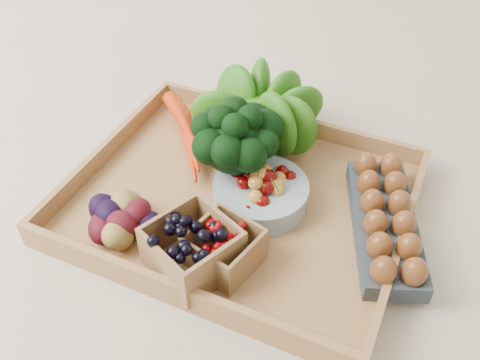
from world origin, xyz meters
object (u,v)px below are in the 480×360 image
at_px(broccoli, 236,157).
at_px(egg_carton, 384,225).
at_px(tray, 240,203).
at_px(cherry_bowl, 261,194).

xyz_separation_m(broccoli, egg_carton, (0.26, -0.01, -0.04)).
xyz_separation_m(tray, cherry_bowl, (0.03, 0.01, 0.03)).
relative_size(cherry_bowl, egg_carton, 0.59).
height_order(broccoli, egg_carton, broccoli).
xyz_separation_m(tray, egg_carton, (0.24, 0.03, 0.02)).
relative_size(tray, egg_carton, 2.05).
bearing_deg(tray, cherry_bowl, 10.63).
height_order(tray, cherry_bowl, cherry_bowl).
xyz_separation_m(tray, broccoli, (-0.02, 0.04, 0.07)).
distance_m(broccoli, cherry_bowl, 0.08).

